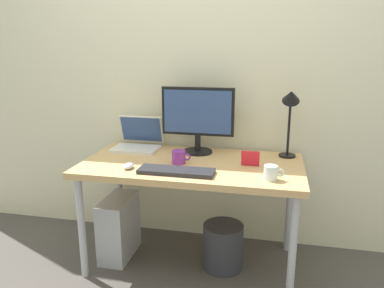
{
  "coord_description": "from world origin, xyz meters",
  "views": [
    {
      "loc": [
        0.49,
        -2.25,
        1.43
      ],
      "look_at": [
        0.0,
        0.0,
        0.82
      ],
      "focal_mm": 35.82,
      "sensor_mm": 36.0,
      "label": 1
    }
  ],
  "objects_px": {
    "coffee_mug": "(179,157)",
    "computer_tower": "(119,227)",
    "keyboard": "(176,171)",
    "mouse": "(129,166)",
    "glass_cup": "(271,173)",
    "laptop": "(138,141)",
    "desk_lamp": "(290,107)",
    "desk": "(192,171)",
    "monitor": "(198,116)",
    "wastebasket": "(223,246)",
    "photo_frame": "(250,158)"
  },
  "relations": [
    {
      "from": "coffee_mug",
      "to": "computer_tower",
      "type": "distance_m",
      "value": 0.69
    },
    {
      "from": "keyboard",
      "to": "mouse",
      "type": "bearing_deg",
      "value": 176.42
    },
    {
      "from": "glass_cup",
      "to": "computer_tower",
      "type": "height_order",
      "value": "glass_cup"
    },
    {
      "from": "laptop",
      "to": "desk_lamp",
      "type": "distance_m",
      "value": 1.07
    },
    {
      "from": "desk",
      "to": "laptop",
      "type": "xyz_separation_m",
      "value": [
        -0.45,
        0.25,
        0.12
      ]
    },
    {
      "from": "desk_lamp",
      "to": "coffee_mug",
      "type": "height_order",
      "value": "desk_lamp"
    },
    {
      "from": "desk",
      "to": "monitor",
      "type": "height_order",
      "value": "monitor"
    },
    {
      "from": "mouse",
      "to": "desk_lamp",
      "type": "bearing_deg",
      "value": 24.88
    },
    {
      "from": "monitor",
      "to": "laptop",
      "type": "bearing_deg",
      "value": 177.33
    },
    {
      "from": "mouse",
      "to": "computer_tower",
      "type": "relative_size",
      "value": 0.21
    },
    {
      "from": "monitor",
      "to": "laptop",
      "type": "relative_size",
      "value": 1.53
    },
    {
      "from": "laptop",
      "to": "desk_lamp",
      "type": "bearing_deg",
      "value": -1.09
    },
    {
      "from": "wastebasket",
      "to": "coffee_mug",
      "type": "bearing_deg",
      "value": -175.7
    },
    {
      "from": "keyboard",
      "to": "coffee_mug",
      "type": "height_order",
      "value": "coffee_mug"
    },
    {
      "from": "keyboard",
      "to": "monitor",
      "type": "bearing_deg",
      "value": 85.67
    },
    {
      "from": "glass_cup",
      "to": "computer_tower",
      "type": "bearing_deg",
      "value": 168.61
    },
    {
      "from": "laptop",
      "to": "computer_tower",
      "type": "relative_size",
      "value": 0.76
    },
    {
      "from": "monitor",
      "to": "photo_frame",
      "type": "xyz_separation_m",
      "value": [
        0.37,
        -0.22,
        -0.21
      ]
    },
    {
      "from": "desk_lamp",
      "to": "glass_cup",
      "type": "relative_size",
      "value": 4.23
    },
    {
      "from": "laptop",
      "to": "mouse",
      "type": "height_order",
      "value": "laptop"
    },
    {
      "from": "desk_lamp",
      "to": "glass_cup",
      "type": "xyz_separation_m",
      "value": [
        -0.1,
        -0.45,
        -0.29
      ]
    },
    {
      "from": "keyboard",
      "to": "glass_cup",
      "type": "xyz_separation_m",
      "value": [
        0.54,
        -0.0,
        0.03
      ]
    },
    {
      "from": "mouse",
      "to": "photo_frame",
      "type": "xyz_separation_m",
      "value": [
        0.71,
        0.21,
        0.03
      ]
    },
    {
      "from": "coffee_mug",
      "to": "keyboard",
      "type": "bearing_deg",
      "value": -80.61
    },
    {
      "from": "monitor",
      "to": "coffee_mug",
      "type": "distance_m",
      "value": 0.35
    },
    {
      "from": "desk_lamp",
      "to": "keyboard",
      "type": "relative_size",
      "value": 1.07
    },
    {
      "from": "coffee_mug",
      "to": "wastebasket",
      "type": "height_order",
      "value": "coffee_mug"
    },
    {
      "from": "desk_lamp",
      "to": "mouse",
      "type": "relative_size",
      "value": 5.24
    },
    {
      "from": "keyboard",
      "to": "glass_cup",
      "type": "relative_size",
      "value": 3.95
    },
    {
      "from": "desk",
      "to": "keyboard",
      "type": "xyz_separation_m",
      "value": [
        -0.04,
        -0.22,
        0.07
      ]
    },
    {
      "from": "wastebasket",
      "to": "desk",
      "type": "bearing_deg",
      "value": 175.52
    },
    {
      "from": "laptop",
      "to": "computer_tower",
      "type": "height_order",
      "value": "laptop"
    },
    {
      "from": "coffee_mug",
      "to": "glass_cup",
      "type": "relative_size",
      "value": 1.07
    },
    {
      "from": "coffee_mug",
      "to": "desk",
      "type": "bearing_deg",
      "value": 26.86
    },
    {
      "from": "photo_frame",
      "to": "computer_tower",
      "type": "distance_m",
      "value": 1.03
    },
    {
      "from": "monitor",
      "to": "wastebasket",
      "type": "xyz_separation_m",
      "value": [
        0.22,
        -0.25,
        -0.81
      ]
    },
    {
      "from": "wastebasket",
      "to": "monitor",
      "type": "bearing_deg",
      "value": 131.97
    },
    {
      "from": "photo_frame",
      "to": "keyboard",
      "type": "bearing_deg",
      "value": -150.59
    },
    {
      "from": "computer_tower",
      "to": "wastebasket",
      "type": "xyz_separation_m",
      "value": [
        0.72,
        0.0,
        -0.06
      ]
    },
    {
      "from": "coffee_mug",
      "to": "photo_frame",
      "type": "bearing_deg",
      "value": 6.03
    },
    {
      "from": "coffee_mug",
      "to": "computer_tower",
      "type": "height_order",
      "value": "coffee_mug"
    },
    {
      "from": "keyboard",
      "to": "photo_frame",
      "type": "xyz_separation_m",
      "value": [
        0.41,
        0.23,
        0.04
      ]
    },
    {
      "from": "keyboard",
      "to": "desk",
      "type": "bearing_deg",
      "value": 78.61
    },
    {
      "from": "desk_lamp",
      "to": "computer_tower",
      "type": "xyz_separation_m",
      "value": [
        -1.1,
        -0.25,
        -0.83
      ]
    },
    {
      "from": "desk",
      "to": "monitor",
      "type": "xyz_separation_m",
      "value": [
        -0.01,
        0.23,
        0.31
      ]
    },
    {
      "from": "desk_lamp",
      "to": "photo_frame",
      "type": "height_order",
      "value": "desk_lamp"
    },
    {
      "from": "mouse",
      "to": "laptop",
      "type": "bearing_deg",
      "value": 102.92
    },
    {
      "from": "monitor",
      "to": "wastebasket",
      "type": "relative_size",
      "value": 1.64
    },
    {
      "from": "glass_cup",
      "to": "keyboard",
      "type": "bearing_deg",
      "value": 179.91
    },
    {
      "from": "monitor",
      "to": "glass_cup",
      "type": "distance_m",
      "value": 0.71
    }
  ]
}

